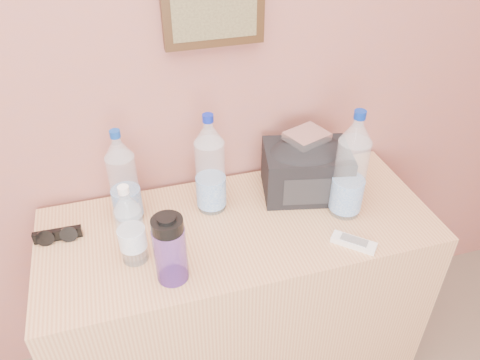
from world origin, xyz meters
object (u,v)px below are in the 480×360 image
(pet_large_b, at_px, (124,182))
(pet_large_c, at_px, (210,169))
(foil_packet, at_px, (307,136))
(pet_small, at_px, (131,229))
(sunglasses, at_px, (58,235))
(pet_large_d, at_px, (351,170))
(toiletry_bag, at_px, (306,168))
(ac_remote, at_px, (354,243))
(dresser, at_px, (239,304))
(nalgene_bottle, at_px, (170,249))

(pet_large_b, height_order, pet_large_c, pet_large_c)
(foil_packet, bearing_deg, pet_small, -162.87)
(pet_small, bearing_deg, sunglasses, 145.80)
(pet_large_d, relative_size, toiletry_bag, 1.32)
(ac_remote, bearing_deg, pet_large_b, -163.66)
(pet_large_d, distance_m, pet_small, 0.68)
(pet_large_d, bearing_deg, sunglasses, 172.01)
(dresser, relative_size, ac_remote, 9.35)
(pet_large_b, height_order, ac_remote, pet_large_b)
(nalgene_bottle, xyz_separation_m, ac_remote, (0.54, -0.03, -0.10))
(pet_large_c, height_order, foil_packet, pet_large_c)
(dresser, bearing_deg, pet_large_d, -5.82)
(pet_large_b, distance_m, pet_large_c, 0.27)
(dresser, bearing_deg, ac_remote, -31.83)
(sunglasses, relative_size, ac_remote, 1.07)
(ac_remote, bearing_deg, foil_packet, 139.56)
(sunglasses, bearing_deg, pet_large_b, 12.65)
(pet_large_c, xyz_separation_m, toiletry_bag, (0.33, -0.01, -0.06))
(pet_large_d, height_order, ac_remote, pet_large_d)
(pet_large_d, xyz_separation_m, nalgene_bottle, (-0.59, -0.12, -0.06))
(dresser, distance_m, pet_small, 0.61)
(pet_large_c, xyz_separation_m, nalgene_bottle, (-0.18, -0.27, -0.05))
(foil_packet, bearing_deg, pet_large_c, -176.78)
(pet_large_d, height_order, sunglasses, pet_large_d)
(pet_large_b, bearing_deg, ac_remote, -26.96)
(pet_small, xyz_separation_m, sunglasses, (-0.22, 0.15, -0.10))
(pet_large_d, xyz_separation_m, sunglasses, (-0.90, 0.13, -0.14))
(pet_large_c, relative_size, sunglasses, 2.41)
(pet_large_c, bearing_deg, toiletry_bag, -1.40)
(foil_packet, bearing_deg, dresser, -154.49)
(pet_small, xyz_separation_m, toiletry_bag, (0.60, 0.16, -0.02))
(nalgene_bottle, relative_size, toiletry_bag, 0.78)
(sunglasses, distance_m, foil_packet, 0.84)
(pet_large_c, height_order, nalgene_bottle, pet_large_c)
(dresser, relative_size, sunglasses, 8.75)
(pet_large_d, bearing_deg, nalgene_bottle, -168.24)
(pet_large_c, xyz_separation_m, sunglasses, (-0.49, -0.02, -0.13))
(nalgene_bottle, bearing_deg, ac_remote, -3.23)
(dresser, relative_size, pet_large_c, 3.63)
(pet_large_c, relative_size, nalgene_bottle, 1.58)
(pet_large_c, bearing_deg, dresser, -60.39)
(pet_large_b, height_order, pet_small, pet_large_b)
(pet_small, height_order, ac_remote, pet_small)
(dresser, xyz_separation_m, foil_packet, (0.27, 0.13, 0.60))
(nalgene_bottle, bearing_deg, pet_large_d, 11.76)
(ac_remote, bearing_deg, pet_large_c, -175.87)
(dresser, bearing_deg, nalgene_bottle, -146.55)
(pet_small, height_order, sunglasses, pet_small)
(sunglasses, xyz_separation_m, ac_remote, (0.85, -0.28, -0.01))
(pet_small, distance_m, ac_remote, 0.66)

